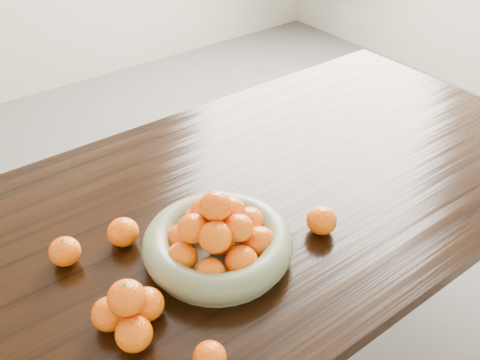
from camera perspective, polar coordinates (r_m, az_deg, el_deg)
dining_table at (r=1.48m, az=1.01°, el=-4.29°), size 2.00×1.00×0.75m
fruit_bowl at (r=1.22m, az=-2.32°, el=-6.49°), size 0.34×0.34×0.18m
orange_pyramid at (r=1.09m, az=-11.74°, el=-13.62°), size 0.14×0.15×0.12m
loose_orange_0 at (r=1.27m, az=-18.18°, el=-7.25°), size 0.07×0.07×0.07m
loose_orange_1 at (r=1.03m, az=-3.26°, el=-18.35°), size 0.06×0.06×0.06m
loose_orange_2 at (r=1.30m, az=8.70°, el=-4.30°), size 0.07×0.07×0.07m
loose_orange_3 at (r=1.29m, az=-12.36°, el=-5.45°), size 0.07×0.07×0.07m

